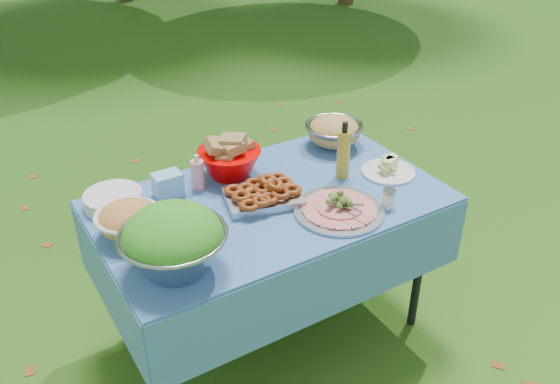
% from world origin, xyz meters
% --- Properties ---
extents(ground, '(80.00, 80.00, 0.00)m').
position_xyz_m(ground, '(0.00, 0.00, 0.00)').
color(ground, '#0A370A').
rests_on(ground, ground).
extents(picnic_table, '(1.46, 0.86, 0.76)m').
position_xyz_m(picnic_table, '(0.00, 0.00, 0.38)').
color(picnic_table, '#78B6E6').
rests_on(picnic_table, ground).
extents(salad_bowl, '(0.47, 0.47, 0.25)m').
position_xyz_m(salad_bowl, '(-0.53, -0.23, 0.89)').
color(salad_bowl, '#999AA1').
rests_on(salad_bowl, picnic_table).
extents(pasta_bowl_white, '(0.28, 0.28, 0.14)m').
position_xyz_m(pasta_bowl_white, '(-0.59, 0.06, 0.83)').
color(pasta_bowl_white, silver).
rests_on(pasta_bowl_white, picnic_table).
extents(plate_stack, '(0.30, 0.30, 0.06)m').
position_xyz_m(plate_stack, '(-0.58, 0.30, 0.79)').
color(plate_stack, silver).
rests_on(plate_stack, picnic_table).
extents(wipes_box, '(0.12, 0.09, 0.11)m').
position_xyz_m(wipes_box, '(-0.36, 0.25, 0.82)').
color(wipes_box, '#8BBDE7').
rests_on(wipes_box, picnic_table).
extents(sanitizer_bottle, '(0.07, 0.07, 0.16)m').
position_xyz_m(sanitizer_bottle, '(-0.22, 0.25, 0.84)').
color(sanitizer_bottle, pink).
rests_on(sanitizer_bottle, picnic_table).
extents(bread_bowl, '(0.35, 0.35, 0.19)m').
position_xyz_m(bread_bowl, '(-0.05, 0.28, 0.86)').
color(bread_bowl, '#F00000').
rests_on(bread_bowl, picnic_table).
extents(pasta_bowl_steel, '(0.34, 0.34, 0.15)m').
position_xyz_m(pasta_bowl_steel, '(0.53, 0.28, 0.84)').
color(pasta_bowl_steel, '#999AA1').
rests_on(pasta_bowl_steel, picnic_table).
extents(fried_tray, '(0.36, 0.29, 0.07)m').
position_xyz_m(fried_tray, '(-0.03, 0.00, 0.80)').
color(fried_tray, '#B6B7BB').
rests_on(fried_tray, picnic_table).
extents(charcuterie_platter, '(0.49, 0.49, 0.09)m').
position_xyz_m(charcuterie_platter, '(0.19, -0.23, 0.80)').
color(charcuterie_platter, '#AEB0B6').
rests_on(charcuterie_platter, picnic_table).
extents(oil_bottle, '(0.07, 0.07, 0.27)m').
position_xyz_m(oil_bottle, '(0.38, 0.00, 0.89)').
color(oil_bottle, gold).
rests_on(oil_bottle, picnic_table).
extents(cheese_plate, '(0.29, 0.29, 0.07)m').
position_xyz_m(cheese_plate, '(0.58, -0.09, 0.79)').
color(cheese_plate, silver).
rests_on(cheese_plate, picnic_table).
extents(shaker, '(0.06, 0.06, 0.08)m').
position_xyz_m(shaker, '(0.39, -0.31, 0.80)').
color(shaker, white).
rests_on(shaker, picnic_table).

